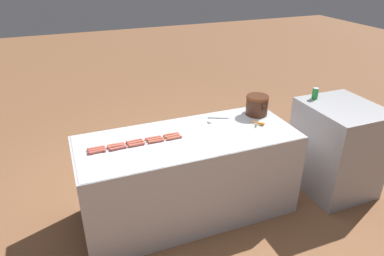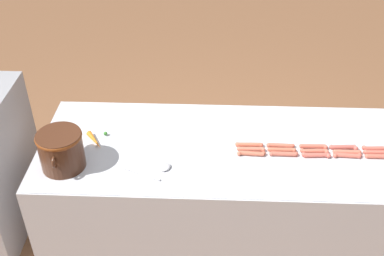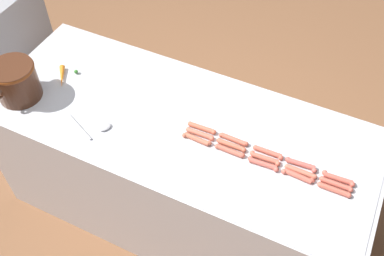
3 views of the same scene
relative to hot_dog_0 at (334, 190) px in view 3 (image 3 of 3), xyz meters
name	(u,v)px [view 3 (image 3 of 3)]	position (x,y,z in m)	size (l,w,h in m)	color
ground_plane	(182,207)	(0.08, 0.85, -0.91)	(20.00, 20.00, 0.00)	brown
griddle_counter	(180,170)	(0.08, 0.85, -0.46)	(0.86, 2.13, 0.90)	#BCBCC1
hot_dog_0	(334,190)	(0.00, 0.00, 0.00)	(0.03, 0.16, 0.03)	#CC5D4A
hot_dog_1	(298,176)	(0.00, 0.18, 0.00)	(0.03, 0.16, 0.03)	#CD5C4B
hot_dog_2	(263,164)	(0.00, 0.35, 0.00)	(0.03, 0.16, 0.03)	#C95A4C
hot_dog_3	(230,151)	(0.00, 0.53, 0.00)	(0.03, 0.16, 0.03)	#C25C49
hot_dog_4	(197,139)	(0.00, 0.70, 0.00)	(0.03, 0.16, 0.03)	#C66249
hot_dog_5	(336,184)	(0.03, 0.00, 0.00)	(0.03, 0.16, 0.03)	#CA5C4B
hot_dog_6	(301,172)	(0.03, 0.17, 0.00)	(0.03, 0.16, 0.03)	#C5664F
hot_dog_7	(265,158)	(0.03, 0.35, 0.00)	(0.03, 0.16, 0.03)	#C5604A
hot_dog_8	(231,145)	(0.04, 0.53, 0.00)	(0.03, 0.16, 0.03)	#C66247
hot_dog_9	(200,134)	(0.03, 0.70, 0.00)	(0.03, 0.16, 0.03)	#CB6750
hot_dog_10	(338,179)	(0.07, 0.00, 0.00)	(0.03, 0.16, 0.03)	#CA5B4B
hot_dog_11	(301,165)	(0.07, 0.18, 0.00)	(0.04, 0.16, 0.03)	#C35A4F
hot_dog_12	(268,153)	(0.07, 0.35, 0.00)	(0.03, 0.16, 0.03)	#C65B48
hot_dog_13	(233,140)	(0.07, 0.54, 0.00)	(0.03, 0.16, 0.03)	#C55E49
hot_dog_14	(202,128)	(0.07, 0.71, 0.00)	(0.03, 0.16, 0.03)	#CD6247
bean_pot	(15,80)	(-0.13, 1.72, 0.10)	(0.30, 0.24, 0.21)	#472616
serving_spoon	(96,127)	(-0.15, 1.21, -0.01)	(0.15, 0.26, 0.02)	#B7B7BC
carrot	(63,76)	(0.08, 1.60, 0.00)	(0.16, 0.12, 0.03)	orange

